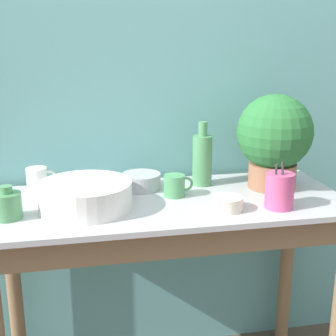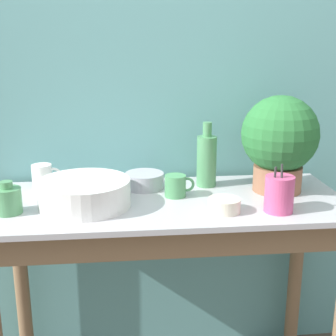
# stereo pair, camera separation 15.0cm
# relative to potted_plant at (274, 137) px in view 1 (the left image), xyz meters

# --- Properties ---
(wall_back) EXTENTS (6.00, 0.05, 2.40)m
(wall_back) POSITION_rel_potted_plant_xyz_m (-0.43, 0.27, 0.16)
(wall_back) COLOR #609E9E
(wall_back) RESTS_ON ground_plane
(counter_table) EXTENTS (1.30, 0.55, 0.84)m
(counter_table) POSITION_rel_potted_plant_xyz_m (-0.43, -0.08, -0.39)
(counter_table) COLOR #846647
(counter_table) RESTS_ON ground_plane
(potted_plant) EXTENTS (0.29, 0.29, 0.37)m
(potted_plant) POSITION_rel_potted_plant_xyz_m (0.00, 0.00, 0.00)
(potted_plant) COLOR #8C5B42
(potted_plant) RESTS_ON counter_table
(bowl_wash_large) EXTENTS (0.32, 0.32, 0.10)m
(bowl_wash_large) POSITION_rel_potted_plant_xyz_m (-0.73, -0.10, -0.15)
(bowl_wash_large) COLOR silver
(bowl_wash_large) RESTS_ON counter_table
(bottle_tall) EXTENTS (0.08, 0.08, 0.26)m
(bottle_tall) POSITION_rel_potted_plant_xyz_m (-0.26, 0.09, -0.09)
(bottle_tall) COLOR #4C8C59
(bottle_tall) RESTS_ON counter_table
(bottle_short) EXTENTS (0.09, 0.09, 0.11)m
(bottle_short) POSITION_rel_potted_plant_xyz_m (-0.98, -0.14, -0.16)
(bottle_short) COLOR #4C8C59
(bottle_short) RESTS_ON counter_table
(mug_green) EXTENTS (0.11, 0.08, 0.08)m
(mug_green) POSITION_rel_potted_plant_xyz_m (-0.40, -0.03, -0.16)
(mug_green) COLOR #4C935B
(mug_green) RESTS_ON counter_table
(mug_white) EXTENTS (0.12, 0.08, 0.10)m
(mug_white) POSITION_rel_potted_plant_xyz_m (-0.90, 0.09, -0.15)
(mug_white) COLOR white
(mug_white) RESTS_ON counter_table
(bowl_small_cream) EXTENTS (0.11, 0.11, 0.05)m
(bowl_small_cream) POSITION_rel_potted_plant_xyz_m (-0.25, -0.20, -0.18)
(bowl_small_cream) COLOR beige
(bowl_small_cream) RESTS_ON counter_table
(bowl_small_steel) EXTENTS (0.15, 0.15, 0.06)m
(bowl_small_steel) POSITION_rel_potted_plant_xyz_m (-0.51, 0.08, -0.17)
(bowl_small_steel) COLOR #A8A8B2
(bowl_small_steel) RESTS_ON counter_table
(utensil_cup) EXTENTS (0.10, 0.10, 0.17)m
(utensil_cup) POSITION_rel_potted_plant_xyz_m (-0.07, -0.22, -0.14)
(utensil_cup) COLOR #CC4C7F
(utensil_cup) RESTS_ON counter_table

